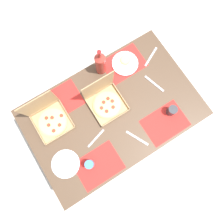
{
  "coord_description": "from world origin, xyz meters",
  "views": [
    {
      "loc": [
        -0.2,
        -0.32,
        2.46
      ],
      "look_at": [
        0.0,
        0.0,
        0.72
      ],
      "focal_mm": 33.54,
      "sensor_mm": 36.0,
      "label": 1
    }
  ],
  "objects_px": {
    "soda_bottle": "(100,63)",
    "cup_dark": "(90,164)",
    "pizza_box_corner_right": "(50,118)",
    "plate_far_right": "(66,164)",
    "cup_spare": "(172,111)",
    "pizza_box_edge_far": "(105,101)",
    "plate_near_right": "(125,63)"
  },
  "relations": [
    {
      "from": "soda_bottle",
      "to": "cup_dark",
      "type": "distance_m",
      "value": 0.82
    },
    {
      "from": "pizza_box_corner_right",
      "to": "plate_far_right",
      "type": "bearing_deg",
      "value": -101.29
    },
    {
      "from": "plate_far_right",
      "to": "cup_dark",
      "type": "bearing_deg",
      "value": -32.67
    },
    {
      "from": "cup_spare",
      "to": "soda_bottle",
      "type": "bearing_deg",
      "value": 114.93
    },
    {
      "from": "cup_spare",
      "to": "pizza_box_edge_far",
      "type": "bearing_deg",
      "value": 139.21
    },
    {
      "from": "pizza_box_edge_far",
      "to": "plate_near_right",
      "type": "relative_size",
      "value": 1.35
    },
    {
      "from": "soda_bottle",
      "to": "cup_dark",
      "type": "bearing_deg",
      "value": -127.71
    },
    {
      "from": "plate_far_right",
      "to": "cup_spare",
      "type": "relative_size",
      "value": 2.46
    },
    {
      "from": "soda_bottle",
      "to": "pizza_box_corner_right",
      "type": "bearing_deg",
      "value": -164.97
    },
    {
      "from": "plate_near_right",
      "to": "cup_dark",
      "type": "distance_m",
      "value": 0.92
    },
    {
      "from": "pizza_box_edge_far",
      "to": "cup_dark",
      "type": "relative_size",
      "value": 3.0
    },
    {
      "from": "pizza_box_edge_far",
      "to": "soda_bottle",
      "type": "distance_m",
      "value": 0.31
    },
    {
      "from": "pizza_box_edge_far",
      "to": "plate_far_right",
      "type": "distance_m",
      "value": 0.61
    },
    {
      "from": "pizza_box_edge_far",
      "to": "plate_far_right",
      "type": "xyz_separation_m",
      "value": [
        -0.54,
        -0.27,
        -0.04
      ]
    },
    {
      "from": "cup_spare",
      "to": "plate_far_right",
      "type": "bearing_deg",
      "value": 174.21
    },
    {
      "from": "cup_dark",
      "to": "plate_far_right",
      "type": "bearing_deg",
      "value": 147.33
    },
    {
      "from": "pizza_box_corner_right",
      "to": "plate_near_right",
      "type": "bearing_deg",
      "value": 6.73
    },
    {
      "from": "soda_bottle",
      "to": "cup_dark",
      "type": "height_order",
      "value": "soda_bottle"
    },
    {
      "from": "pizza_box_edge_far",
      "to": "cup_spare",
      "type": "xyz_separation_m",
      "value": [
        0.42,
        -0.36,
        -0.0
      ]
    },
    {
      "from": "pizza_box_corner_right",
      "to": "cup_dark",
      "type": "xyz_separation_m",
      "value": [
        0.09,
        -0.49,
        0.0
      ]
    },
    {
      "from": "pizza_box_edge_far",
      "to": "plate_near_right",
      "type": "distance_m",
      "value": 0.4
    },
    {
      "from": "pizza_box_corner_right",
      "to": "plate_far_right",
      "type": "height_order",
      "value": "pizza_box_corner_right"
    },
    {
      "from": "soda_bottle",
      "to": "pizza_box_edge_far",
      "type": "bearing_deg",
      "value": -114.39
    },
    {
      "from": "plate_near_right",
      "to": "cup_dark",
      "type": "relative_size",
      "value": 2.22
    },
    {
      "from": "pizza_box_corner_right",
      "to": "cup_spare",
      "type": "height_order",
      "value": "pizza_box_corner_right"
    },
    {
      "from": "pizza_box_edge_far",
      "to": "soda_bottle",
      "type": "relative_size",
      "value": 0.98
    },
    {
      "from": "cup_spare",
      "to": "cup_dark",
      "type": "bearing_deg",
      "value": -179.38
    },
    {
      "from": "plate_far_right",
      "to": "pizza_box_corner_right",
      "type": "bearing_deg",
      "value": 78.71
    },
    {
      "from": "pizza_box_corner_right",
      "to": "plate_far_right",
      "type": "distance_m",
      "value": 0.39
    },
    {
      "from": "plate_near_right",
      "to": "cup_spare",
      "type": "bearing_deg",
      "value": -81.46
    },
    {
      "from": "pizza_box_edge_far",
      "to": "cup_dark",
      "type": "xyz_separation_m",
      "value": [
        -0.38,
        -0.37,
        0.0
      ]
    },
    {
      "from": "pizza_box_corner_right",
      "to": "soda_bottle",
      "type": "distance_m",
      "value": 0.62
    }
  ]
}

